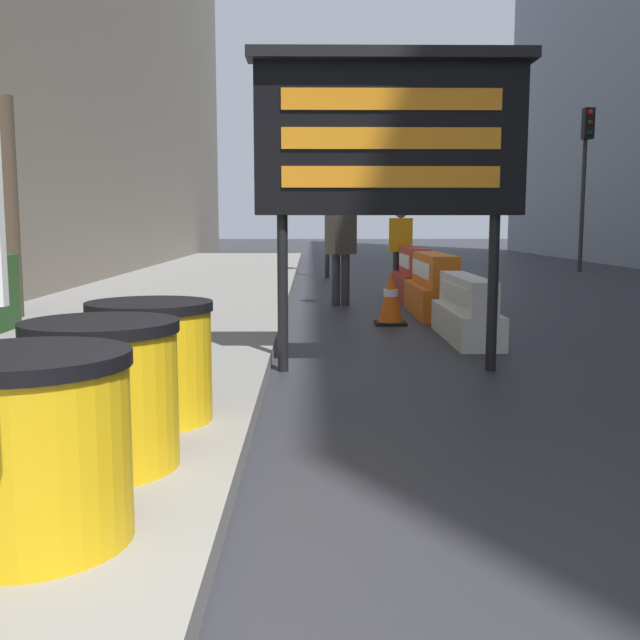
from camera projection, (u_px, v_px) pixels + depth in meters
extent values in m
plane|color=#2D2D33|center=(198.00, 637.00, 2.55)|extent=(120.00, 120.00, 0.00)
cylinder|color=#4C3D2D|center=(4.00, 208.00, 9.80)|extent=(0.37, 0.37, 2.88)
cylinder|color=yellow|center=(32.00, 455.00, 2.94)|extent=(0.77, 0.77, 0.70)
cylinder|color=black|center=(27.00, 359.00, 2.89)|extent=(0.80, 0.80, 0.06)
cylinder|color=yellow|center=(103.00, 400.00, 3.84)|extent=(0.77, 0.77, 0.70)
cylinder|color=black|center=(100.00, 327.00, 3.79)|extent=(0.80, 0.80, 0.06)
cylinder|color=yellow|center=(151.00, 366.00, 4.75)|extent=(0.77, 0.77, 0.70)
cylinder|color=black|center=(149.00, 306.00, 4.70)|extent=(0.80, 0.80, 0.06)
cylinder|color=black|center=(283.00, 294.00, 7.01)|extent=(0.10, 0.10, 1.47)
cylinder|color=black|center=(493.00, 294.00, 7.04)|extent=(0.10, 0.10, 1.47)
cube|color=black|center=(390.00, 140.00, 6.84)|extent=(2.47, 0.24, 1.37)
cube|color=black|center=(392.00, 55.00, 6.67)|extent=(2.59, 0.34, 0.10)
cube|color=orange|center=(392.00, 99.00, 6.67)|extent=(1.98, 0.02, 0.19)
cube|color=orange|center=(391.00, 138.00, 6.71)|extent=(1.98, 0.02, 0.19)
cube|color=orange|center=(391.00, 177.00, 6.75)|extent=(1.98, 0.02, 0.19)
cube|color=silver|center=(466.00, 324.00, 8.99)|extent=(0.51, 2.01, 0.38)
cube|color=silver|center=(467.00, 292.00, 8.94)|extent=(0.30, 2.01, 0.38)
cube|color=white|center=(453.00, 292.00, 8.94)|extent=(0.02, 1.61, 0.19)
cube|color=orange|center=(434.00, 300.00, 11.35)|extent=(0.64, 2.10, 0.47)
cube|color=orange|center=(434.00, 269.00, 11.29)|extent=(0.38, 2.10, 0.47)
cube|color=white|center=(421.00, 269.00, 11.29)|extent=(0.02, 1.68, 0.23)
cube|color=red|center=(413.00, 287.00, 13.60)|extent=(0.54, 1.79, 0.47)
cube|color=red|center=(414.00, 261.00, 13.53)|extent=(0.33, 1.79, 0.47)
cube|color=white|center=(404.00, 261.00, 13.53)|extent=(0.02, 1.43, 0.24)
cube|color=black|center=(390.00, 323.00, 10.33)|extent=(0.43, 0.43, 0.04)
cone|color=#EA560F|center=(391.00, 296.00, 10.28)|extent=(0.34, 0.34, 0.72)
cylinder|color=white|center=(391.00, 293.00, 10.27)|extent=(0.20, 0.20, 0.10)
cube|color=black|center=(449.00, 314.00, 11.38)|extent=(0.35, 0.35, 0.04)
cone|color=#EA560F|center=(450.00, 293.00, 11.34)|extent=(0.28, 0.28, 0.58)
cylinder|color=white|center=(450.00, 291.00, 11.34)|extent=(0.16, 0.16, 0.08)
cylinder|color=#2D2D30|center=(327.00, 201.00, 18.70)|extent=(0.12, 0.12, 3.86)
cube|color=black|center=(327.00, 139.00, 18.35)|extent=(0.28, 0.28, 0.84)
sphere|color=#360605|center=(327.00, 126.00, 18.16)|extent=(0.15, 0.15, 0.15)
sphere|color=gold|center=(327.00, 138.00, 18.20)|extent=(0.15, 0.15, 0.15)
sphere|color=black|center=(327.00, 150.00, 18.23)|extent=(0.15, 0.15, 0.15)
cylinder|color=#2D2D30|center=(583.00, 191.00, 21.02)|extent=(0.12, 0.12, 4.52)
cube|color=black|center=(588.00, 124.00, 20.62)|extent=(0.28, 0.28, 0.84)
sphere|color=red|center=(591.00, 112.00, 20.43)|extent=(0.15, 0.15, 0.15)
sphere|color=#392C06|center=(590.00, 123.00, 20.47)|extent=(0.15, 0.15, 0.15)
sphere|color=black|center=(590.00, 133.00, 20.51)|extent=(0.15, 0.15, 0.15)
cylinder|color=#333338|center=(396.00, 273.00, 14.66)|extent=(0.14, 0.14, 0.83)
cylinder|color=#333338|center=(404.00, 273.00, 14.66)|extent=(0.14, 0.14, 0.83)
cube|color=orange|center=(401.00, 235.00, 14.57)|extent=(0.47, 0.30, 0.65)
sphere|color=gray|center=(401.00, 212.00, 14.51)|extent=(0.23, 0.23, 0.23)
cylinder|color=#333338|center=(336.00, 280.00, 12.66)|extent=(0.14, 0.14, 0.86)
cylinder|color=#333338|center=(345.00, 280.00, 12.66)|extent=(0.14, 0.14, 0.86)
cube|color=#47423D|center=(341.00, 234.00, 12.56)|extent=(0.54, 0.50, 0.68)
sphere|color=#9C7A48|center=(341.00, 206.00, 12.49)|extent=(0.24, 0.24, 0.24)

